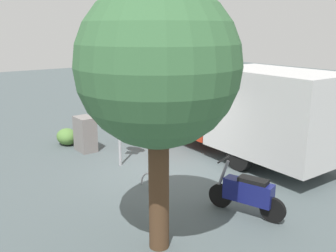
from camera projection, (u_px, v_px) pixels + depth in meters
ground_plane at (158, 169)px, 11.10m from camera, size 60.00×60.00×0.00m
box_truck_near at (250, 110)px, 11.60m from camera, size 6.97×2.29×2.90m
motorcycle at (248, 193)px, 8.25m from camera, size 1.75×0.79×1.20m
stop_sign at (118, 98)px, 10.88m from camera, size 0.71×0.33×3.10m
street_tree at (158, 68)px, 6.30m from camera, size 2.83×2.83×4.85m
utility_cabinet at (85, 134)px, 12.63m from camera, size 0.79×0.55×1.18m
bike_rack_hoop at (151, 188)px, 9.75m from camera, size 0.85×0.12×0.85m
shrub_near_sign at (67, 137)px, 13.38m from camera, size 0.86×0.70×0.59m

